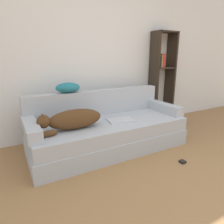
# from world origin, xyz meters

# --- Properties ---
(ground_plane) EXTENTS (20.00, 20.00, 0.00)m
(ground_plane) POSITION_xyz_m (0.00, 0.00, 0.00)
(ground_plane) COLOR #9E7042
(wall_back) EXTENTS (7.83, 0.06, 2.70)m
(wall_back) POSITION_xyz_m (0.00, 2.29, 1.35)
(wall_back) COLOR white
(wall_back) RESTS_ON ground_plane
(couch) EXTENTS (2.13, 0.88, 0.40)m
(couch) POSITION_xyz_m (-0.20, 1.53, 0.20)
(couch) COLOR #B2B7BC
(couch) RESTS_ON ground_plane
(couch_backrest) EXTENTS (2.09, 0.15, 0.37)m
(couch_backrest) POSITION_xyz_m (-0.20, 1.90, 0.58)
(couch_backrest) COLOR #B2B7BC
(couch_backrest) RESTS_ON couch
(couch_arm_left) EXTENTS (0.15, 0.69, 0.14)m
(couch_arm_left) POSITION_xyz_m (-1.19, 1.53, 0.47)
(couch_arm_left) COLOR #B2B7BC
(couch_arm_left) RESTS_ON couch
(couch_arm_right) EXTENTS (0.15, 0.69, 0.14)m
(couch_arm_right) POSITION_xyz_m (0.78, 1.53, 0.47)
(couch_arm_right) COLOR #B2B7BC
(couch_arm_right) RESTS_ON couch
(dog) EXTENTS (0.78, 0.26, 0.24)m
(dog) POSITION_xyz_m (-0.73, 1.47, 0.52)
(dog) COLOR #513319
(dog) RESTS_ON couch
(laptop) EXTENTS (0.38, 0.29, 0.02)m
(laptop) POSITION_xyz_m (-0.06, 1.46, 0.41)
(laptop) COLOR silver
(laptop) RESTS_ON couch
(throw_pillow) EXTENTS (0.33, 0.22, 0.14)m
(throw_pillow) POSITION_xyz_m (-0.63, 1.91, 0.84)
(throw_pillow) COLOR teal
(throw_pillow) RESTS_ON couch_backrest
(bookshelf) EXTENTS (0.45, 0.26, 1.68)m
(bookshelf) POSITION_xyz_m (1.24, 2.11, 0.94)
(bookshelf) COLOR #2D2319
(bookshelf) RESTS_ON ground_plane
(power_adapter) EXTENTS (0.07, 0.07, 0.03)m
(power_adapter) POSITION_xyz_m (0.39, 0.73, 0.01)
(power_adapter) COLOR black
(power_adapter) RESTS_ON ground_plane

